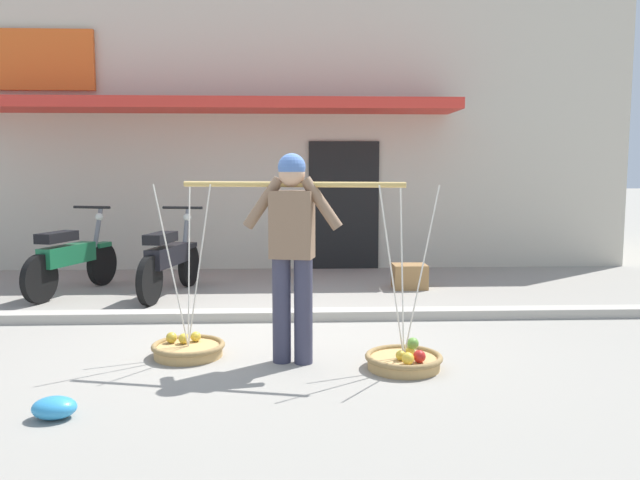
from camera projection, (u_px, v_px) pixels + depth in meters
ground_plane at (268, 337)px, 5.98m from camera, size 90.00×90.00×0.00m
sidewalk_curb at (270, 315)px, 6.67m from camera, size 20.00×0.24×0.10m
fruit_vendor at (292, 243)px, 5.10m from camera, size 1.76×0.45×1.70m
fruit_basket_left_side at (404, 359)px, 5.03m from camera, size 0.61×0.61×1.45m
fruit_basket_right_side at (188, 348)px, 5.37m from camera, size 0.61×0.61×1.45m
motorcycle_nearest_shop at (71, 259)px, 8.00m from camera, size 0.71×1.76×1.09m
motorcycle_second_in_row at (169, 260)px, 7.90m from camera, size 0.59×1.80×1.09m
storefront_building at (233, 141)px, 12.30m from camera, size 13.00×6.00×4.20m
plastic_litter_bag at (54, 408)px, 4.03m from camera, size 0.28×0.22×0.14m
wooden_crate at (410, 276)px, 8.42m from camera, size 0.44×0.36×0.32m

